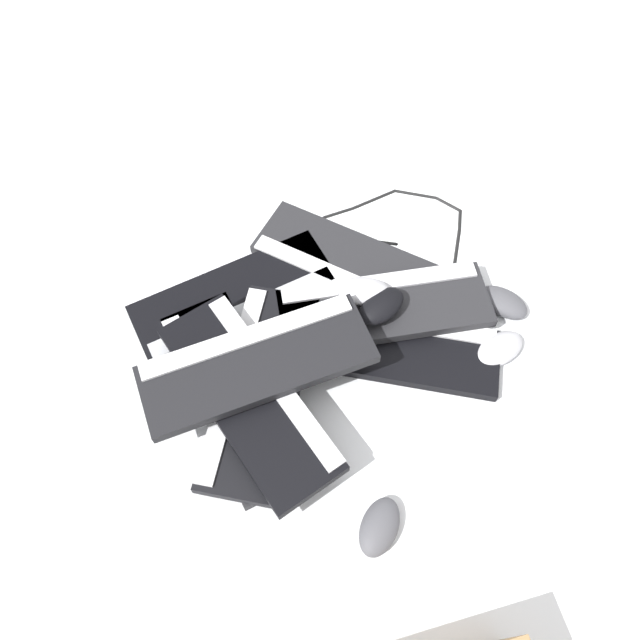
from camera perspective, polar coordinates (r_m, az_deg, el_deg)
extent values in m
plane|color=white|center=(1.33, 3.92, -0.99)|extent=(3.20, 3.20, 0.00)
cube|color=black|center=(1.30, 6.56, -2.60)|extent=(0.46, 0.31, 0.02)
cube|color=silver|center=(1.31, 6.94, -0.16)|extent=(0.40, 0.20, 0.01)
cube|color=#232326|center=(1.41, 2.92, 5.30)|extent=(0.45, 0.20, 0.02)
cube|color=silver|center=(1.36, 1.91, 3.95)|extent=(0.42, 0.08, 0.01)
cube|color=black|center=(1.37, -7.86, 2.26)|extent=(0.34, 0.46, 0.02)
cube|color=#B2B5BA|center=(1.33, -6.97, 0.79)|extent=(0.23, 0.39, 0.01)
cube|color=#232326|center=(1.26, -7.80, -6.57)|extent=(0.46, 0.34, 0.02)
cube|color=silver|center=(1.25, -10.26, -7.34)|extent=(0.38, 0.24, 0.01)
cube|color=black|center=(1.23, -5.39, -6.17)|extent=(0.31, 0.46, 0.02)
cube|color=silver|center=(1.22, -8.01, -5.40)|extent=(0.20, 0.40, 0.01)
cube|color=#232326|center=(1.31, 5.93, 1.07)|extent=(0.42, 0.41, 0.02)
cube|color=silver|center=(1.33, 5.46, 3.46)|extent=(0.33, 0.31, 0.01)
cube|color=black|center=(1.19, -6.58, -7.01)|extent=(0.46, 0.30, 0.02)
cube|color=silver|center=(1.18, -4.34, -5.32)|extent=(0.40, 0.19, 0.01)
cube|color=black|center=(1.18, -5.73, -4.07)|extent=(0.37, 0.45, 0.02)
cube|color=silver|center=(1.19, -6.65, -1.49)|extent=(0.27, 0.37, 0.01)
ellipsoid|color=#B7B7BC|center=(1.34, 16.08, -2.55)|extent=(0.10, 0.13, 0.04)
ellipsoid|color=#B7B7BC|center=(1.29, 4.00, 2.63)|extent=(0.13, 0.11, 0.04)
ellipsoid|color=#4C4C51|center=(1.39, 16.39, 1.56)|extent=(0.11, 0.07, 0.04)
ellipsoid|color=black|center=(1.27, 5.63, 1.28)|extent=(0.09, 0.12, 0.04)
ellipsoid|color=#4C4C51|center=(1.17, 5.46, -18.31)|extent=(0.08, 0.12, 0.04)
cylinder|color=black|center=(1.37, 12.48, 0.46)|extent=(0.09, 0.04, 0.01)
cylinder|color=black|center=(1.42, 11.76, 3.54)|extent=(0.04, 0.11, 0.01)
cylinder|color=black|center=(1.48, 12.46, 6.73)|extent=(0.04, 0.09, 0.01)
cylinder|color=black|center=(1.53, 12.69, 8.99)|extent=(0.03, 0.05, 0.01)
cylinder|color=black|center=(1.55, 11.66, 10.40)|extent=(0.07, 0.01, 0.01)
cylinder|color=black|center=(1.56, 8.74, 11.36)|extent=(0.10, 0.04, 0.01)
cylinder|color=black|center=(1.53, 4.98, 10.99)|extent=(0.06, 0.11, 0.01)
cylinder|color=black|center=(1.50, 1.74, 9.85)|extent=(0.05, 0.06, 0.01)
cylinder|color=black|center=(1.48, -0.48, 8.96)|extent=(0.03, 0.06, 0.01)
sphere|color=black|center=(1.36, 13.75, -0.86)|extent=(0.01, 0.01, 0.01)
sphere|color=black|center=(1.38, 11.24, 1.75)|extent=(0.01, 0.01, 0.01)
sphere|color=black|center=(1.45, 12.25, 5.25)|extent=(0.01, 0.01, 0.01)
sphere|color=black|center=(1.51, 12.66, 8.16)|extent=(0.01, 0.01, 0.01)
sphere|color=black|center=(1.54, 12.73, 9.79)|extent=(0.01, 0.01, 0.01)
sphere|color=black|center=(1.56, 10.60, 10.99)|extent=(0.01, 0.01, 0.01)
sphere|color=black|center=(1.56, 6.87, 11.72)|extent=(0.01, 0.01, 0.01)
sphere|color=black|center=(1.51, 3.03, 10.23)|extent=(0.01, 0.01, 0.01)
sphere|color=black|center=(1.49, 0.43, 9.45)|extent=(0.01, 0.01, 0.01)
sphere|color=black|center=(1.47, -1.41, 8.46)|extent=(0.01, 0.01, 0.01)
cylinder|color=black|center=(1.46, 5.65, 7.16)|extent=(0.07, 0.04, 0.01)
cylinder|color=black|center=(1.45, 3.01, 7.19)|extent=(0.05, 0.05, 0.01)
cylinder|color=black|center=(1.42, 0.78, 5.48)|extent=(0.02, 0.11, 0.01)
cylinder|color=black|center=(1.38, 0.23, 2.91)|extent=(0.05, 0.04, 0.01)
cylinder|color=black|center=(1.33, 0.75, -0.02)|extent=(0.07, 0.09, 0.01)
cylinder|color=black|center=(1.29, 2.95, -3.30)|extent=(0.11, 0.01, 0.01)
cylinder|color=black|center=(1.29, 7.32, -4.05)|extent=(0.08, 0.08, 0.01)
sphere|color=black|center=(1.46, 6.99, 6.98)|extent=(0.01, 0.01, 0.01)
sphere|color=black|center=(1.46, 4.30, 7.35)|extent=(0.01, 0.01, 0.01)
sphere|color=black|center=(1.45, 1.71, 7.02)|extent=(0.01, 0.01, 0.01)
sphere|color=black|center=(1.39, -0.19, 3.87)|extent=(0.01, 0.01, 0.01)
sphere|color=black|center=(1.36, 0.65, 1.94)|extent=(0.01, 0.01, 0.01)
sphere|color=black|center=(1.31, 0.85, -2.07)|extent=(0.01, 0.01, 0.01)
sphere|color=black|center=(1.28, 5.08, -4.55)|extent=(0.01, 0.01, 0.01)
sphere|color=black|center=(1.31, 9.51, -3.56)|extent=(0.01, 0.01, 0.01)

